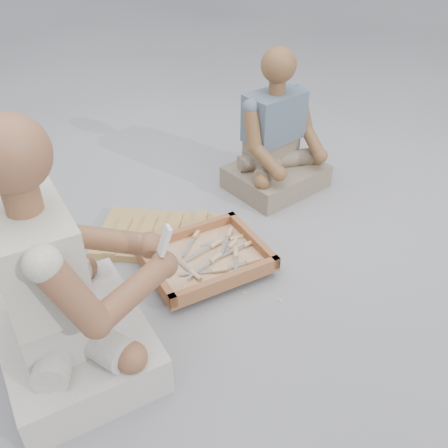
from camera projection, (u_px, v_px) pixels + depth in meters
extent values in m
plane|color=#95969A|center=(241.00, 286.00, 2.28)|extent=(60.00, 60.00, 0.00)
cube|color=olive|center=(160.00, 236.00, 2.55)|extent=(0.71, 0.57, 0.04)
cube|color=brown|center=(205.00, 261.00, 2.34)|extent=(0.66, 0.60, 0.02)
cube|color=brown|center=(187.00, 232.00, 2.47)|extent=(0.53, 0.22, 0.05)
cube|color=brown|center=(226.00, 280.00, 2.18)|extent=(0.53, 0.22, 0.05)
cube|color=brown|center=(252.00, 239.00, 2.43)|extent=(0.18, 0.42, 0.05)
cube|color=brown|center=(154.00, 273.00, 2.22)|extent=(0.18, 0.42, 0.05)
cube|color=tan|center=(205.00, 259.00, 2.34)|extent=(0.58, 0.51, 0.01)
cube|color=silver|center=(181.00, 263.00, 2.29)|extent=(0.09, 0.14, 0.00)
cylinder|color=tan|center=(196.00, 275.00, 2.22)|extent=(0.05, 0.07, 0.02)
cube|color=silver|center=(199.00, 270.00, 2.24)|extent=(0.12, 0.11, 0.00)
cylinder|color=tan|center=(215.00, 258.00, 2.31)|extent=(0.07, 0.06, 0.02)
cube|color=silver|center=(220.00, 256.00, 2.34)|extent=(0.11, 0.12, 0.00)
cylinder|color=tan|center=(233.00, 244.00, 2.41)|extent=(0.06, 0.07, 0.02)
cube|color=silver|center=(196.00, 273.00, 2.24)|extent=(0.15, 0.01, 0.00)
cylinder|color=tan|center=(220.00, 270.00, 2.25)|extent=(0.07, 0.02, 0.02)
cube|color=silver|center=(232.00, 267.00, 2.27)|extent=(0.15, 0.05, 0.00)
cylinder|color=tan|center=(253.00, 261.00, 2.31)|extent=(0.07, 0.04, 0.02)
cube|color=silver|center=(232.00, 251.00, 2.36)|extent=(0.14, 0.08, 0.00)
cylinder|color=tan|center=(250.00, 243.00, 2.41)|extent=(0.07, 0.05, 0.02)
cube|color=silver|center=(188.00, 246.00, 2.38)|extent=(0.08, 0.14, 0.00)
cylinder|color=tan|center=(196.00, 233.00, 2.47)|extent=(0.05, 0.07, 0.02)
cube|color=silver|center=(236.00, 268.00, 2.25)|extent=(0.04, 0.15, 0.00)
cylinder|color=tan|center=(236.00, 253.00, 2.34)|extent=(0.03, 0.07, 0.02)
cube|color=silver|center=(225.00, 246.00, 2.38)|extent=(0.07, 0.14, 0.00)
cylinder|color=tan|center=(229.00, 233.00, 2.47)|extent=(0.05, 0.07, 0.02)
cube|color=silver|center=(216.00, 243.00, 2.43)|extent=(0.15, 0.04, 0.00)
cylinder|color=tan|center=(236.00, 238.00, 2.46)|extent=(0.07, 0.04, 0.02)
cube|color=silver|center=(198.00, 253.00, 2.34)|extent=(0.13, 0.09, 0.00)
cylinder|color=tan|center=(216.00, 244.00, 2.40)|extent=(0.07, 0.06, 0.02)
cube|color=tan|center=(199.00, 274.00, 2.34)|extent=(0.02, 0.02, 0.00)
cube|color=tan|center=(175.00, 249.00, 2.50)|extent=(0.02, 0.02, 0.00)
cube|color=tan|center=(137.00, 273.00, 2.34)|extent=(0.02, 0.02, 0.00)
cube|color=tan|center=(206.00, 222.00, 2.68)|extent=(0.02, 0.02, 0.00)
cube|color=tan|center=(244.00, 293.00, 2.23)|extent=(0.02, 0.02, 0.00)
cube|color=tan|center=(281.00, 301.00, 2.19)|extent=(0.02, 0.02, 0.00)
cube|color=tan|center=(194.00, 290.00, 2.25)|extent=(0.02, 0.02, 0.00)
cube|color=tan|center=(190.00, 226.00, 2.66)|extent=(0.02, 0.02, 0.00)
cube|color=#BCB5AE|center=(75.00, 343.00, 1.89)|extent=(0.71, 0.79, 0.17)
cube|color=#BCB5AE|center=(47.00, 315.00, 1.76)|extent=(0.34, 0.41, 0.20)
cube|color=beige|center=(34.00, 254.00, 1.61)|extent=(0.37, 0.46, 0.34)
sphere|color=brown|center=(10.00, 154.00, 1.40)|extent=(0.24, 0.24, 0.24)
sphere|color=brown|center=(150.00, 245.00, 1.92)|extent=(0.11, 0.11, 0.11)
sphere|color=brown|center=(164.00, 265.00, 1.82)|extent=(0.11, 0.11, 0.11)
cube|color=gray|center=(276.00, 177.00, 2.95)|extent=(0.66, 0.62, 0.14)
cube|color=gray|center=(271.00, 151.00, 2.90)|extent=(0.34, 0.30, 0.16)
cube|color=#4F5C6D|center=(274.00, 116.00, 2.77)|extent=(0.38, 0.33, 0.27)
sphere|color=brown|center=(279.00, 65.00, 2.60)|extent=(0.19, 0.19, 0.19)
sphere|color=brown|center=(320.00, 156.00, 2.83)|extent=(0.08, 0.08, 0.08)
sphere|color=brown|center=(279.00, 174.00, 2.67)|extent=(0.08, 0.08, 0.08)
cube|color=silver|center=(165.00, 241.00, 1.76)|extent=(0.06, 0.06, 0.11)
cube|color=black|center=(164.00, 238.00, 1.76)|extent=(0.02, 0.04, 0.04)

